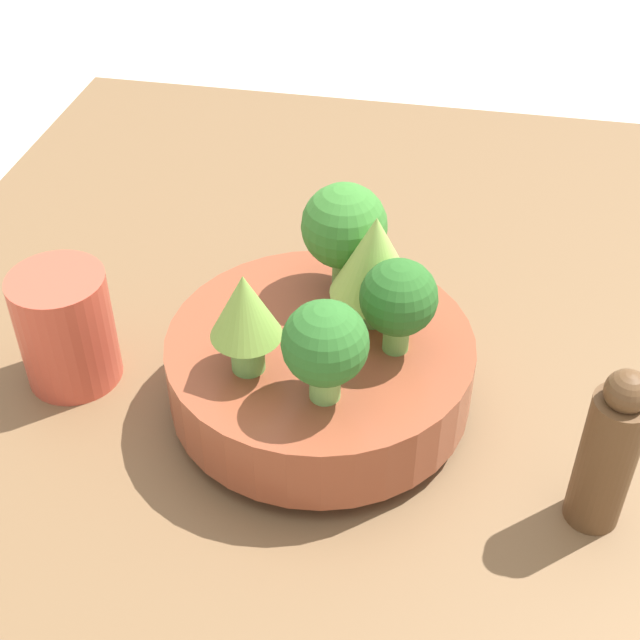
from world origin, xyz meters
The scene contains 10 objects.
ground_plane centered at (0.00, 0.00, 0.00)m, with size 6.00×6.00×0.00m, color beige.
table centered at (0.00, 0.00, 0.02)m, with size 1.08×0.89×0.04m.
bowl centered at (-0.03, 0.02, 0.08)m, with size 0.24×0.24×0.07m.
romanesco_piece_far centered at (-0.08, 0.06, 0.17)m, with size 0.05×0.05×0.09m.
romanesco_piece_near centered at (0.00, -0.02, 0.17)m, with size 0.07×0.07×0.10m.
broccoli_floret_left centered at (-0.10, 0.00, 0.16)m, with size 0.06×0.06×0.08m.
broccoli_floret_right centered at (0.04, 0.01, 0.17)m, with size 0.07×0.07×0.10m.
broccoli_floret_front centered at (-0.03, -0.04, 0.16)m, with size 0.06×0.06×0.08m.
cup centered at (-0.04, 0.23, 0.09)m, with size 0.08×0.08×0.10m.
pepper_mill centered at (-0.11, -0.20, 0.11)m, with size 0.04×0.04×0.14m.
Camera 1 is at (-0.55, -0.09, 0.57)m, focal length 50.00 mm.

